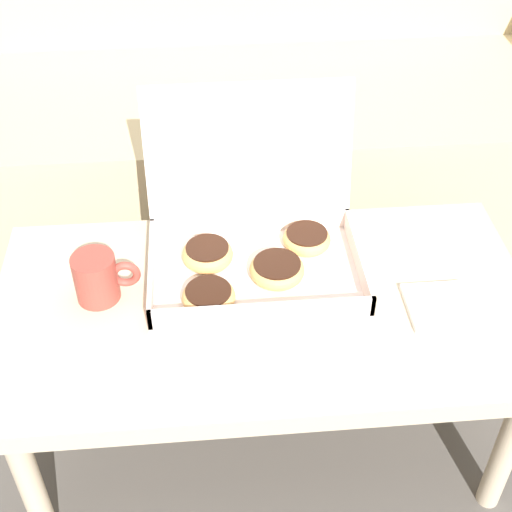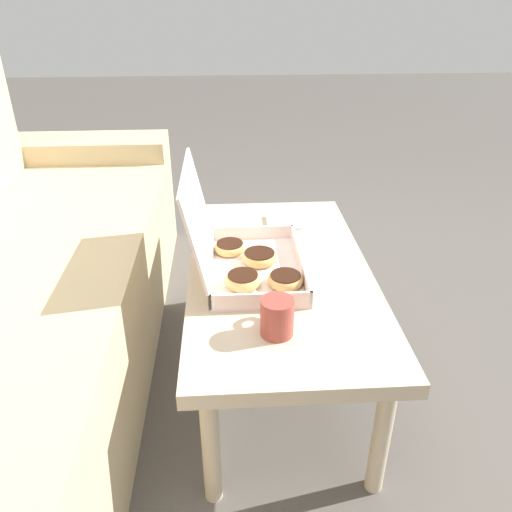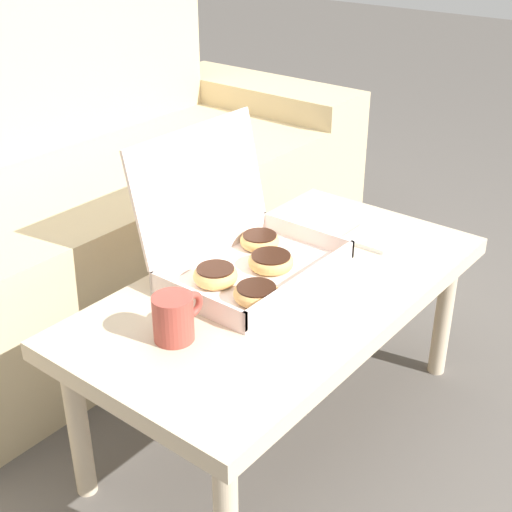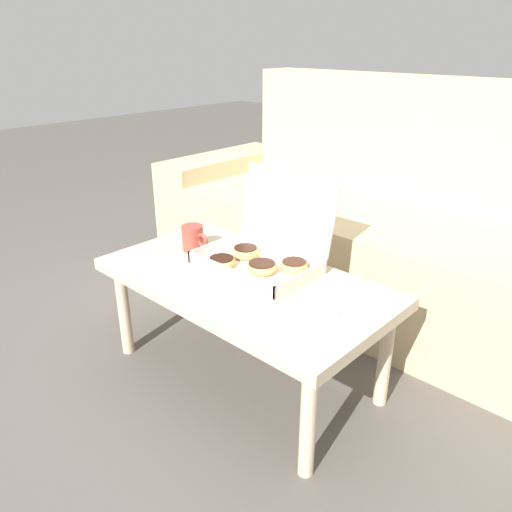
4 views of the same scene
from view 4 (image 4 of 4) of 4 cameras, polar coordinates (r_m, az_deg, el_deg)
ground_plane at (r=1.89m, az=-0.07°, el=-12.63°), size 12.00×12.00×0.00m
couch at (r=2.31m, az=13.43°, el=2.81°), size 2.10×0.77×0.97m
coffee_table at (r=1.67m, az=-1.42°, el=-3.72°), size 0.99×0.52×0.39m
pastry_box at (r=1.71m, az=0.75°, el=0.60°), size 0.40×0.32×0.31m
coffee_mug at (r=1.86m, az=-7.17°, el=2.07°), size 0.12×0.08×0.09m
napkin_stack at (r=1.44m, az=6.28°, el=-6.50°), size 0.12×0.12×0.01m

